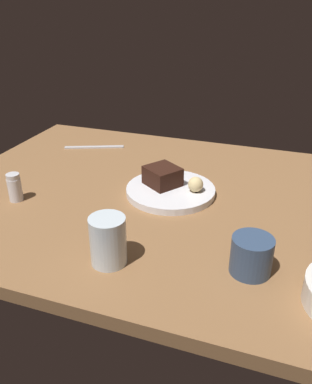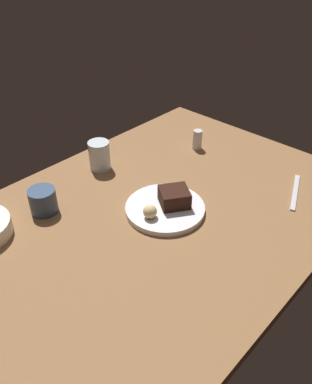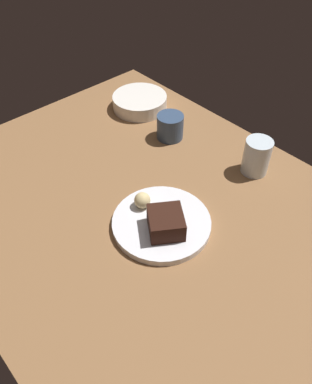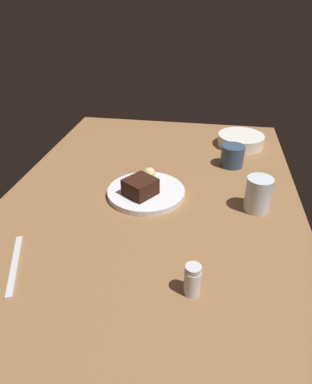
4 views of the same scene
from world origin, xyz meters
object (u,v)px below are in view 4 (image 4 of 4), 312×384
at_px(dessert_plate, 146,192).
at_px(chocolate_cake_slice, 140,187).
at_px(coffee_cup, 232,156).
at_px(bread_roll, 149,174).
at_px(salt_shaker, 192,280).
at_px(water_glass, 258,194).
at_px(butter_knife, 15,264).
at_px(side_bowl, 241,140).

bearing_deg(dessert_plate, chocolate_cake_slice, -23.86).
height_order(chocolate_cake_slice, coffee_cup, coffee_cup).
bearing_deg(bread_roll, salt_shaker, 21.29).
xyz_separation_m(bread_roll, salt_shaker, (0.41, 0.16, -0.00)).
relative_size(bread_roll, salt_shaker, 0.54).
relative_size(bread_roll, water_glass, 0.40).
bearing_deg(coffee_cup, water_glass, 12.99).
bearing_deg(chocolate_cake_slice, dessert_plate, 156.14).
xyz_separation_m(water_glass, butter_knife, (0.31, -0.53, -0.05)).
bearing_deg(coffee_cup, bread_roll, -56.19).
bearing_deg(bread_roll, water_glass, 74.10).
relative_size(water_glass, coffee_cup, 1.26).
bearing_deg(coffee_cup, butter_knife, -40.19).
xyz_separation_m(chocolate_cake_slice, water_glass, (-0.00, 0.32, 0.01)).
xyz_separation_m(coffee_cup, butter_knife, (0.56, -0.47, -0.03)).
distance_m(bread_roll, butter_knife, 0.46).
relative_size(dessert_plate, chocolate_cake_slice, 2.82).
bearing_deg(water_glass, salt_shaker, -24.95).
height_order(bread_roll, water_glass, water_glass).
distance_m(salt_shaker, water_glass, 0.35).
xyz_separation_m(dessert_plate, water_glass, (0.02, 0.31, 0.04)).
height_order(salt_shaker, side_bowl, salt_shaker).
distance_m(bread_roll, salt_shaker, 0.44).
height_order(coffee_cup, butter_knife, coffee_cup).
xyz_separation_m(bread_roll, butter_knife, (0.39, -0.22, -0.03)).
xyz_separation_m(chocolate_cake_slice, coffee_cup, (-0.26, 0.26, -0.00)).
height_order(side_bowl, coffee_cup, coffee_cup).
distance_m(chocolate_cake_slice, salt_shaker, 0.36).
bearing_deg(salt_shaker, bread_roll, -158.71).
bearing_deg(chocolate_cake_slice, coffee_cup, 134.63).
bearing_deg(dessert_plate, side_bowl, 144.98).
bearing_deg(butter_knife, chocolate_cake_slice, 122.56).
height_order(water_glass, butter_knife, water_glass).
height_order(bread_roll, butter_knife, bread_roll).
height_order(dessert_plate, butter_knife, dessert_plate).
distance_m(bread_roll, coffee_cup, 0.30).
xyz_separation_m(dessert_plate, side_bowl, (-0.41, 0.28, 0.01)).
relative_size(chocolate_cake_slice, bread_roll, 2.10).
height_order(salt_shaker, butter_knife, salt_shaker).
relative_size(water_glass, side_bowl, 0.56).
height_order(dessert_plate, coffee_cup, coffee_cup).
height_order(chocolate_cake_slice, salt_shaker, salt_shaker).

